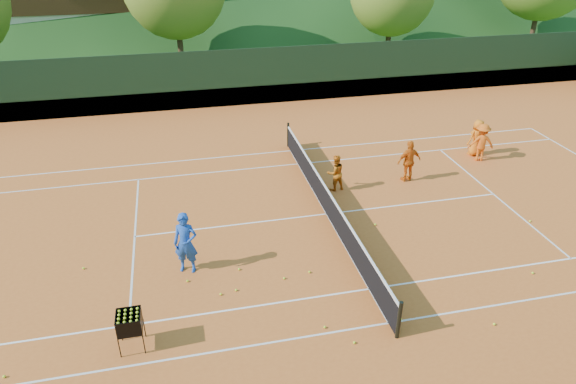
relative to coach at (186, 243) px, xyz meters
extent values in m
plane|color=#274F18|center=(4.81, 2.14, -0.96)|extent=(400.00, 400.00, 0.00)
cube|color=#BF571F|center=(4.81, 2.14, -0.95)|extent=(40.00, 24.00, 0.02)
imported|color=#1B4AB2|center=(0.00, 0.00, 0.00)|extent=(0.79, 0.63, 1.87)
imported|color=orange|center=(5.61, 3.79, -0.24)|extent=(0.75, 0.62, 1.39)
imported|color=orange|center=(8.56, 3.89, -0.12)|extent=(1.00, 0.50, 1.64)
imported|color=orange|center=(12.36, 5.49, -0.15)|extent=(0.85, 0.64, 1.56)
imported|color=#E55C14|center=(12.27, 4.96, -0.14)|extent=(1.15, 0.84, 1.60)
sphere|color=#C5F528|center=(-2.98, 0.71, -0.90)|extent=(0.07, 0.07, 0.07)
sphere|color=#C5F528|center=(-0.06, -0.55, -0.90)|extent=(0.07, 0.07, 0.07)
sphere|color=#C5F528|center=(3.38, -0.91, -0.90)|extent=(0.07, 0.07, 0.07)
sphere|color=#C5F528|center=(2.61, -1.04, -0.90)|extent=(0.07, 0.07, 0.07)
sphere|color=#C5F528|center=(1.43, -0.33, -0.90)|extent=(0.07, 0.07, 0.07)
sphere|color=#C5F528|center=(5.14, -3.31, -0.90)|extent=(0.07, 0.07, 0.07)
sphere|color=#C5F528|center=(1.21, -1.25, -0.90)|extent=(0.07, 0.07, 0.07)
sphere|color=#C5F528|center=(6.17, 1.08, -0.90)|extent=(0.07, 0.07, 0.07)
sphere|color=#C5F528|center=(-4.22, -3.07, -0.90)|extent=(0.07, 0.07, 0.07)
sphere|color=#C5F528|center=(3.18, -3.16, -0.90)|extent=(0.07, 0.07, 0.07)
sphere|color=#C5F528|center=(11.31, 0.13, -0.90)|extent=(0.07, 0.07, 0.07)
sphere|color=#C5F528|center=(9.62, -2.37, -0.90)|extent=(0.07, 0.07, 0.07)
sphere|color=#C5F528|center=(0.79, -1.33, -0.90)|extent=(0.07, 0.07, 0.07)
sphere|color=#C5F528|center=(7.36, -4.00, -0.90)|extent=(0.07, 0.07, 0.07)
sphere|color=#C5F528|center=(3.72, -3.82, -0.90)|extent=(0.07, 0.07, 0.07)
cube|color=silver|center=(4.81, -3.35, -0.93)|extent=(23.77, 0.06, 0.00)
cube|color=white|center=(4.81, 7.62, -0.93)|extent=(23.77, 0.06, 0.00)
cube|color=white|center=(4.81, -1.98, -0.93)|extent=(23.77, 0.06, 0.00)
cube|color=silver|center=(4.81, 6.25, -0.93)|extent=(23.77, 0.06, 0.00)
cube|color=silver|center=(-1.59, 2.14, -0.93)|extent=(0.06, 8.23, 0.00)
cube|color=silver|center=(11.21, 2.14, -0.93)|extent=(0.06, 8.23, 0.00)
cube|color=white|center=(4.81, 2.14, -0.93)|extent=(12.80, 0.06, 0.00)
cube|color=white|center=(4.81, 2.14, -0.93)|extent=(0.06, 10.97, 0.00)
cube|color=black|center=(4.81, 2.14, -0.49)|extent=(0.03, 11.97, 0.90)
cube|color=white|center=(4.81, 2.14, -0.02)|extent=(0.05, 11.97, 0.06)
cylinder|color=black|center=(4.81, -3.85, -0.39)|extent=(0.10, 0.10, 1.10)
cylinder|color=black|center=(4.81, 8.12, -0.39)|extent=(0.10, 0.10, 1.10)
cube|color=black|center=(4.81, 14.14, 0.56)|extent=(40.00, 0.05, 3.00)
cube|color=#195823|center=(4.81, 14.14, -0.44)|extent=(40.40, 0.05, 1.00)
cylinder|color=black|center=(-1.72, -3.02, -0.66)|extent=(0.02, 0.02, 0.55)
cylinder|color=black|center=(-1.17, -3.02, -0.66)|extent=(0.02, 0.02, 0.55)
cylinder|color=black|center=(-1.72, -2.47, -0.66)|extent=(0.02, 0.02, 0.55)
cylinder|color=black|center=(-1.17, -2.47, -0.66)|extent=(0.02, 0.02, 0.55)
cube|color=black|center=(-1.44, -2.75, -0.39)|extent=(0.55, 0.55, 0.02)
cube|color=black|center=(-1.44, -3.02, -0.16)|extent=(0.55, 0.02, 0.45)
cube|color=black|center=(-1.44, -2.47, -0.16)|extent=(0.55, 0.02, 0.45)
cube|color=black|center=(-1.72, -2.75, -0.16)|extent=(0.02, 0.55, 0.45)
cube|color=black|center=(-1.17, -2.75, -0.16)|extent=(0.02, 0.55, 0.45)
sphere|color=#CCE526|center=(-1.65, -2.95, 0.03)|extent=(0.07, 0.07, 0.07)
sphere|color=#CCE526|center=(-1.65, -2.81, 0.03)|extent=(0.07, 0.07, 0.07)
sphere|color=#CCE526|center=(-1.65, -2.68, 0.03)|extent=(0.07, 0.07, 0.07)
sphere|color=#CCE526|center=(-1.65, -2.54, 0.03)|extent=(0.07, 0.07, 0.07)
sphere|color=#CCE526|center=(-1.51, -2.95, 0.03)|extent=(0.07, 0.07, 0.07)
sphere|color=#CCE526|center=(-1.51, -2.81, 0.03)|extent=(0.07, 0.07, 0.07)
sphere|color=#CCE526|center=(-1.51, -2.68, 0.03)|extent=(0.07, 0.07, 0.07)
sphere|color=#CCE526|center=(-1.51, -2.54, 0.03)|extent=(0.07, 0.07, 0.07)
sphere|color=#CCE526|center=(-1.37, -2.95, 0.03)|extent=(0.07, 0.07, 0.07)
sphere|color=#CCE526|center=(-1.37, -2.81, 0.03)|extent=(0.07, 0.07, 0.07)
sphere|color=#CCE526|center=(-1.37, -2.68, 0.03)|extent=(0.07, 0.07, 0.07)
sphere|color=#CCE526|center=(-1.37, -2.54, 0.03)|extent=(0.07, 0.07, 0.07)
sphere|color=#CCE526|center=(-1.24, -2.95, 0.03)|extent=(0.07, 0.07, 0.07)
sphere|color=#CCE526|center=(-1.24, -2.81, 0.03)|extent=(0.07, 0.07, 0.07)
sphere|color=#CCE526|center=(-1.24, -2.68, 0.03)|extent=(0.07, 0.07, 0.07)
sphere|color=#CCE526|center=(-1.24, -2.54, 0.03)|extent=(0.07, 0.07, 0.07)
cube|color=beige|center=(-5.19, 32.14, 0.48)|extent=(12.00, 9.00, 2.88)
cube|color=beige|center=(10.81, 36.14, 0.30)|extent=(11.00, 8.00, 2.52)
cube|color=beige|center=(24.81, 32.14, 0.39)|extent=(10.00, 8.00, 2.70)
cylinder|color=#422B1A|center=(0.81, 22.14, 0.48)|extent=(0.36, 0.36, 2.88)
cylinder|color=#3F2719|center=(14.81, 21.14, 0.30)|extent=(0.36, 0.36, 2.52)
cylinder|color=#3D2818|center=(26.81, 22.14, 0.57)|extent=(0.36, 0.36, 3.06)
camera|label=1|loc=(0.16, -12.32, 8.16)|focal=32.00mm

